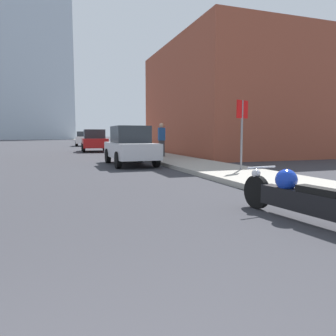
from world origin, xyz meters
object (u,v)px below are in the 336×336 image
Objects in this scene: motorcycle at (298,196)px; parked_car_red at (94,141)px; stop_sign at (242,123)px; pedestrian at (162,139)px; parked_car_silver at (130,146)px; parked_car_white at (84,139)px.

parked_car_red is (-0.60, 22.16, 0.47)m from motorcycle.
parked_car_red is 1.70× the size of stop_sign.
parked_car_red is 2.19× the size of pedestrian.
pedestrian is (2.54, -9.30, 0.24)m from parked_car_red.
stop_sign is (2.45, 5.63, 1.35)m from motorcycle.
parked_car_silver is 3.66m from pedestrian.
parked_car_silver is at bearing 122.90° from stop_sign.
parked_car_red is 12.96m from parked_car_white.
parked_car_white reaches higher than motorcycle.
motorcycle is 0.65× the size of parked_car_red.
parked_car_white is 22.38m from pedestrian.
parked_car_silver is 1.00× the size of parked_car_white.
stop_sign is (2.88, -4.44, 0.89)m from parked_car_silver.
parked_car_silver is at bearing -130.25° from pedestrian.
pedestrian is (1.94, 12.87, 0.71)m from motorcycle.
motorcycle is 22.18m from parked_car_red.
stop_sign is at bearing -57.12° from parked_car_silver.
pedestrian is (-0.51, 7.23, -0.65)m from stop_sign.
parked_car_red is at bearing -85.53° from parked_car_white.
parked_car_red is at bearing 90.84° from parked_car_silver.
parked_car_red is 9.64m from pedestrian.
parked_car_silver is at bearing -84.54° from parked_car_white.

